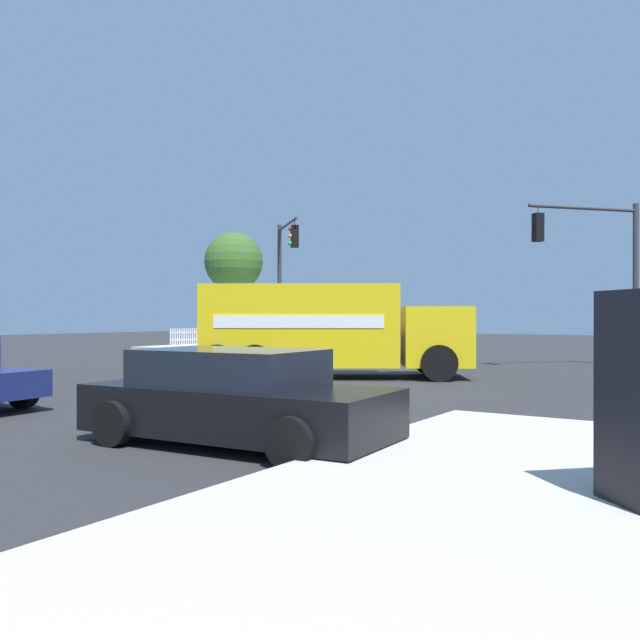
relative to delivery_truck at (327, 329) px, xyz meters
The scene contains 9 objects.
ground_plane 2.25m from the delivery_truck, 149.04° to the right, with size 100.00×100.00×0.00m, color #2B2B2D.
sidewalk_corner_near 18.75m from the delivery_truck, 136.30° to the right, with size 10.06×10.06×0.14m, color beige.
delivery_truck is the anchor object (origin of this frame).
traffic_light_primary 10.51m from the delivery_truck, 143.81° to the left, with size 3.33×2.99×5.74m.
traffic_light_secondary 11.60m from the delivery_truck, 137.76° to the right, with size 2.89×3.03×6.01m.
sedan_black 10.44m from the delivery_truck, 25.38° to the left, with size 2.25×4.40×1.31m.
pedestrian_near_corner 18.98m from the delivery_truck, 132.13° to the right, with size 0.32×0.51×1.73m.
picket_fence_run 22.30m from the delivery_truck, 127.37° to the right, with size 4.78×0.05×0.95m.
shade_tree_near 21.58m from the delivery_truck, 132.51° to the right, with size 3.51×3.51×6.69m.
Camera 1 is at (18.00, 11.32, 1.76)m, focal length 37.60 mm.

